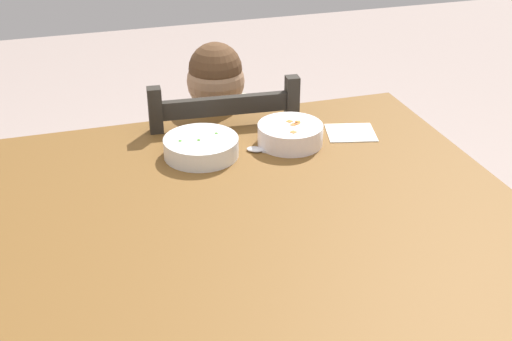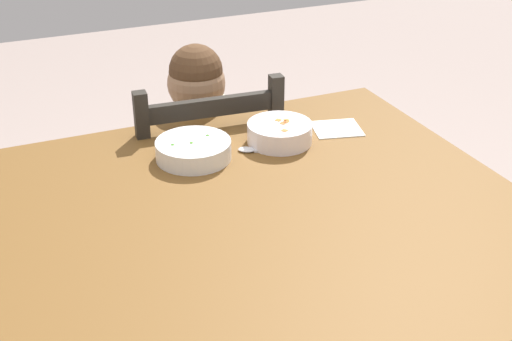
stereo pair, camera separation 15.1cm
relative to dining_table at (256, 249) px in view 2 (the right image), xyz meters
name	(u,v)px [view 2 (the right image)]	position (x,y,z in m)	size (l,w,h in m)	color
dining_table	(256,249)	(0.00, 0.00, 0.00)	(1.21, 1.09, 0.76)	brown
dining_chair	(202,203)	(0.07, 0.59, -0.22)	(0.45, 0.45, 0.88)	black
child_figure	(202,150)	(0.07, 0.59, -0.04)	(0.32, 0.31, 0.94)	beige
bowl_of_peas	(193,149)	(-0.04, 0.30, 0.12)	(0.19, 0.19, 0.05)	white
bowl_of_carrots	(280,132)	(0.19, 0.30, 0.13)	(0.17, 0.17, 0.06)	white
spoon	(254,150)	(0.11, 0.27, 0.10)	(0.13, 0.09, 0.01)	silver
paper_napkin	(337,129)	(0.37, 0.31, 0.10)	(0.13, 0.12, 0.00)	white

